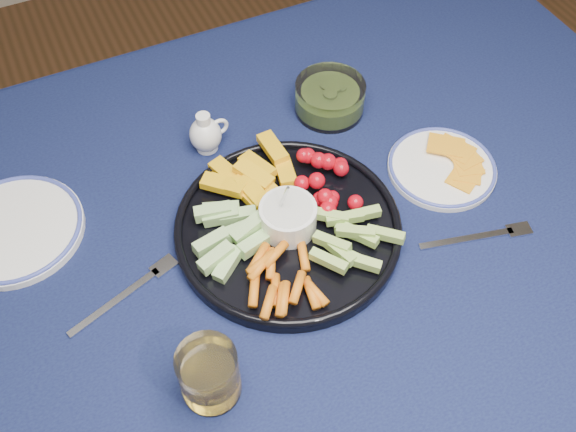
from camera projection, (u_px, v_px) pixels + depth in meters
name	position (u px, v px, depth m)	size (l,w,h in m)	color
dining_table	(249.00, 270.00, 1.10)	(1.67, 1.07, 0.75)	#4E301A
crudite_platter	(286.00, 225.00, 1.02)	(0.36, 0.36, 0.12)	black
creamer_pitcher	(206.00, 134.00, 1.12)	(0.07, 0.06, 0.08)	white
pickle_bowl	(330.00, 99.00, 1.18)	(0.13, 0.13, 0.06)	white
cheese_plate	(442.00, 166.00, 1.11)	(0.19, 0.19, 0.02)	white
juice_tumbler	(210.00, 376.00, 0.84)	(0.08, 0.08, 0.10)	white
fork_left	(133.00, 289.00, 0.97)	(0.19, 0.08, 0.00)	silver
fork_right	(485.00, 236.00, 1.03)	(0.19, 0.06, 0.00)	silver
side_plate_extra	(14.00, 229.00, 1.03)	(0.22, 0.22, 0.02)	white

